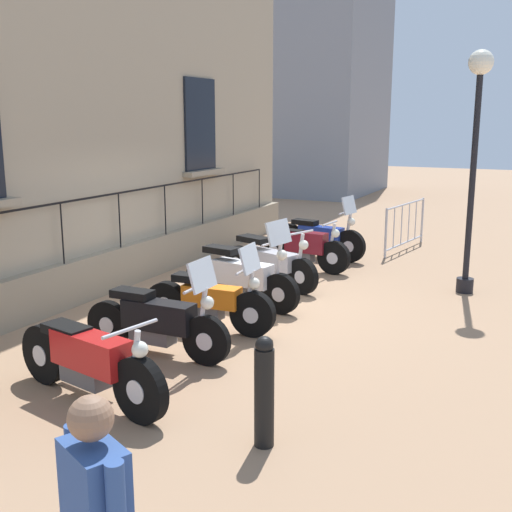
{
  "coord_description": "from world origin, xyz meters",
  "views": [
    {
      "loc": [
        4.37,
        -8.49,
        2.86
      ],
      "look_at": [
        0.29,
        0.0,
        0.8
      ],
      "focal_mm": 44.29,
      "sensor_mm": 36.0,
      "label": 1
    }
  ],
  "objects_px": {
    "crowd_barrier": "(405,225)",
    "motorcycle_maroon": "(305,249)",
    "motorcycle_silver": "(269,263)",
    "motorcycle_black": "(158,322)",
    "motorcycle_white": "(241,278)",
    "motorcycle_blue": "(320,238)",
    "bollard": "(264,391)",
    "motorcycle_orange": "(210,302)",
    "motorcycle_red": "(89,361)",
    "lamppost": "(475,140)"
  },
  "relations": [
    {
      "from": "motorcycle_red",
      "to": "motorcycle_blue",
      "type": "distance_m",
      "value": 7.45
    },
    {
      "from": "motorcycle_red",
      "to": "motorcycle_maroon",
      "type": "relative_size",
      "value": 1.15
    },
    {
      "from": "motorcycle_maroon",
      "to": "bollard",
      "type": "bearing_deg",
      "value": -71.63
    },
    {
      "from": "motorcycle_red",
      "to": "motorcycle_white",
      "type": "relative_size",
      "value": 1.04
    },
    {
      "from": "motorcycle_red",
      "to": "lamppost",
      "type": "height_order",
      "value": "lamppost"
    },
    {
      "from": "motorcycle_red",
      "to": "motorcycle_blue",
      "type": "height_order",
      "value": "motorcycle_blue"
    },
    {
      "from": "motorcycle_white",
      "to": "motorcycle_silver",
      "type": "relative_size",
      "value": 1.03
    },
    {
      "from": "motorcycle_orange",
      "to": "motorcycle_white",
      "type": "relative_size",
      "value": 0.92
    },
    {
      "from": "motorcycle_maroon",
      "to": "crowd_barrier",
      "type": "distance_m",
      "value": 3.05
    },
    {
      "from": "motorcycle_blue",
      "to": "crowd_barrier",
      "type": "height_order",
      "value": "motorcycle_blue"
    },
    {
      "from": "motorcycle_blue",
      "to": "bollard",
      "type": "relative_size",
      "value": 2.03
    },
    {
      "from": "motorcycle_black",
      "to": "motorcycle_blue",
      "type": "bearing_deg",
      "value": 91.2
    },
    {
      "from": "crowd_barrier",
      "to": "motorcycle_silver",
      "type": "bearing_deg",
      "value": -108.98
    },
    {
      "from": "motorcycle_silver",
      "to": "crowd_barrier",
      "type": "relative_size",
      "value": 0.96
    },
    {
      "from": "motorcycle_orange",
      "to": "lamppost",
      "type": "distance_m",
      "value": 5.04
    },
    {
      "from": "crowd_barrier",
      "to": "motorcycle_maroon",
      "type": "bearing_deg",
      "value": -115.19
    },
    {
      "from": "bollard",
      "to": "motorcycle_silver",
      "type": "bearing_deg",
      "value": 114.06
    },
    {
      "from": "motorcycle_white",
      "to": "motorcycle_black",
      "type": "bearing_deg",
      "value": -88.9
    },
    {
      "from": "motorcycle_red",
      "to": "motorcycle_silver",
      "type": "bearing_deg",
      "value": 92.86
    },
    {
      "from": "motorcycle_blue",
      "to": "crowd_barrier",
      "type": "xyz_separation_m",
      "value": [
        1.4,
        1.65,
        0.13
      ]
    },
    {
      "from": "motorcycle_orange",
      "to": "motorcycle_blue",
      "type": "bearing_deg",
      "value": 92.64
    },
    {
      "from": "motorcycle_blue",
      "to": "lamppost",
      "type": "relative_size",
      "value": 0.53
    },
    {
      "from": "motorcycle_black",
      "to": "bollard",
      "type": "bearing_deg",
      "value": -33.97
    },
    {
      "from": "motorcycle_orange",
      "to": "motorcycle_blue",
      "type": "xyz_separation_m",
      "value": [
        -0.23,
        4.97,
        0.04
      ]
    },
    {
      "from": "motorcycle_red",
      "to": "motorcycle_blue",
      "type": "xyz_separation_m",
      "value": [
        -0.23,
        7.45,
        -0.0
      ]
    },
    {
      "from": "motorcycle_black",
      "to": "motorcycle_maroon",
      "type": "bearing_deg",
      "value": 90.34
    },
    {
      "from": "motorcycle_maroon",
      "to": "motorcycle_orange",
      "type": "bearing_deg",
      "value": -88.06
    },
    {
      "from": "motorcycle_white",
      "to": "crowd_barrier",
      "type": "xyz_separation_m",
      "value": [
        1.31,
        5.4,
        0.11
      ]
    },
    {
      "from": "lamppost",
      "to": "motorcycle_maroon",
      "type": "bearing_deg",
      "value": 174.1
    },
    {
      "from": "motorcycle_maroon",
      "to": "bollard",
      "type": "xyz_separation_m",
      "value": [
        2.12,
        -6.38,
        0.1
      ]
    },
    {
      "from": "lamppost",
      "to": "crowd_barrier",
      "type": "relative_size",
      "value": 1.83
    },
    {
      "from": "motorcycle_black",
      "to": "motorcycle_blue",
      "type": "height_order",
      "value": "motorcycle_blue"
    },
    {
      "from": "motorcycle_maroon",
      "to": "bollard",
      "type": "relative_size",
      "value": 1.85
    },
    {
      "from": "bollard",
      "to": "motorcycle_blue",
      "type": "bearing_deg",
      "value": 106.48
    },
    {
      "from": "motorcycle_red",
      "to": "crowd_barrier",
      "type": "xyz_separation_m",
      "value": [
        1.17,
        9.1,
        0.13
      ]
    },
    {
      "from": "motorcycle_silver",
      "to": "crowd_barrier",
      "type": "distance_m",
      "value": 4.36
    },
    {
      "from": "motorcycle_orange",
      "to": "motorcycle_silver",
      "type": "relative_size",
      "value": 0.95
    },
    {
      "from": "bollard",
      "to": "motorcycle_black",
      "type": "bearing_deg",
      "value": 146.03
    },
    {
      "from": "motorcycle_white",
      "to": "motorcycle_silver",
      "type": "height_order",
      "value": "motorcycle_white"
    },
    {
      "from": "motorcycle_silver",
      "to": "motorcycle_blue",
      "type": "bearing_deg",
      "value": 89.49
    },
    {
      "from": "motorcycle_red",
      "to": "motorcycle_black",
      "type": "height_order",
      "value": "motorcycle_black"
    },
    {
      "from": "motorcycle_black",
      "to": "motorcycle_white",
      "type": "distance_m",
      "value": 2.33
    },
    {
      "from": "motorcycle_black",
      "to": "motorcycle_red",
      "type": "bearing_deg",
      "value": -85.85
    },
    {
      "from": "motorcycle_black",
      "to": "motorcycle_silver",
      "type": "bearing_deg",
      "value": 92.37
    },
    {
      "from": "motorcycle_red",
      "to": "motorcycle_white",
      "type": "distance_m",
      "value": 3.7
    },
    {
      "from": "lamppost",
      "to": "crowd_barrier",
      "type": "bearing_deg",
      "value": 119.14
    },
    {
      "from": "motorcycle_black",
      "to": "motorcycle_white",
      "type": "relative_size",
      "value": 0.96
    },
    {
      "from": "motorcycle_silver",
      "to": "motorcycle_blue",
      "type": "relative_size",
      "value": 0.99
    },
    {
      "from": "motorcycle_red",
      "to": "motorcycle_black",
      "type": "xyz_separation_m",
      "value": [
        -0.1,
        1.37,
        0.0
      ]
    },
    {
      "from": "motorcycle_silver",
      "to": "bollard",
      "type": "distance_m",
      "value": 5.49
    }
  ]
}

